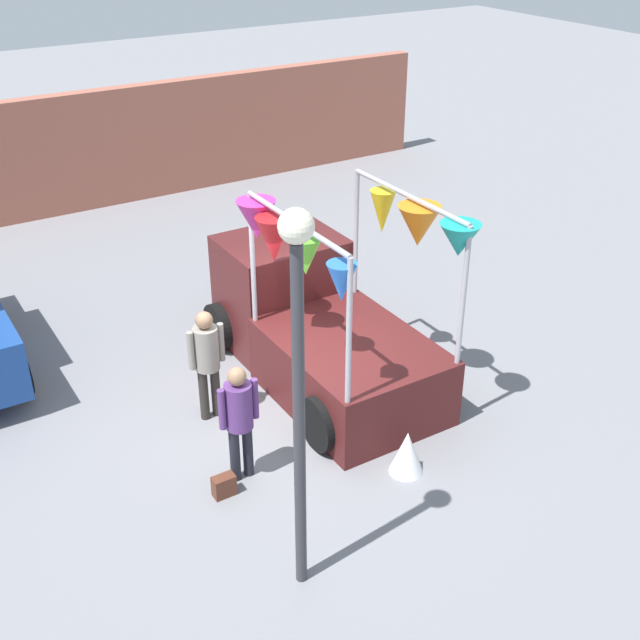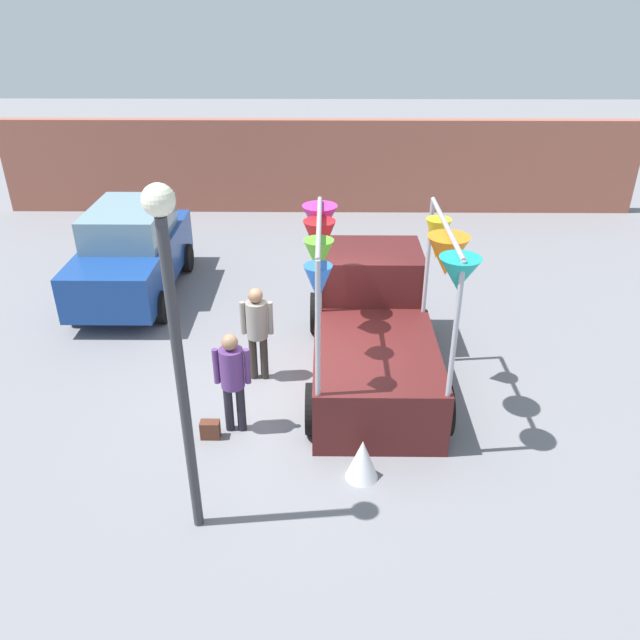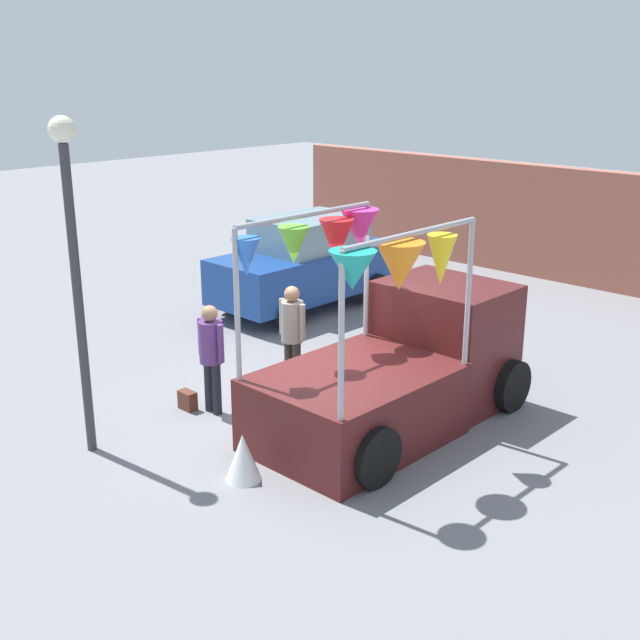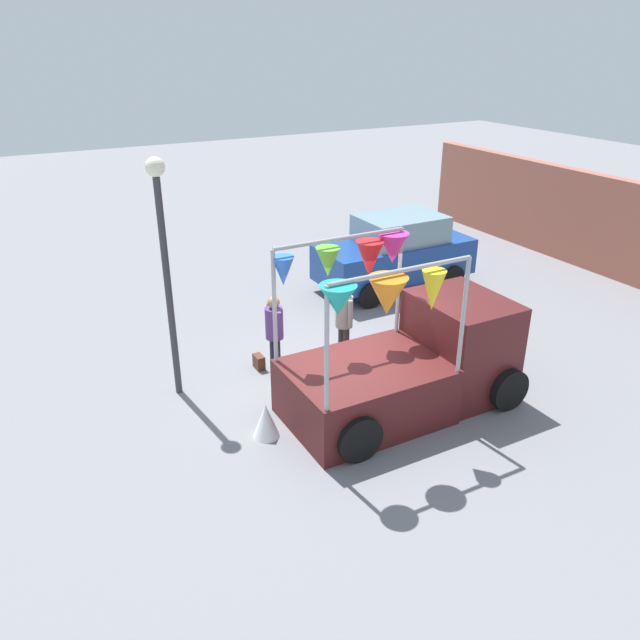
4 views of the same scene
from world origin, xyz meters
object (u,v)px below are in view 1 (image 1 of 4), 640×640
(vendor_truck, at_px, (314,317))
(person_customer, at_px, (239,413))
(handbag, at_px, (224,486))
(street_lamp, at_px, (298,363))
(folded_kite_bundle_white, at_px, (407,452))
(person_vendor, at_px, (207,355))

(vendor_truck, bearing_deg, person_customer, -140.85)
(vendor_truck, relative_size, handbag, 14.71)
(vendor_truck, height_order, street_lamp, street_lamp)
(street_lamp, xyz_separation_m, folded_kite_bundle_white, (2.04, 0.84, -2.45))
(street_lamp, bearing_deg, folded_kite_bundle_white, 22.46)
(folded_kite_bundle_white, bearing_deg, person_customer, 151.07)
(person_vendor, distance_m, handbag, 1.89)
(person_customer, bearing_deg, vendor_truck, 39.15)
(person_customer, height_order, person_vendor, person_vendor)
(vendor_truck, height_order, folded_kite_bundle_white, vendor_truck)
(person_vendor, relative_size, folded_kite_bundle_white, 2.76)
(person_customer, distance_m, person_vendor, 1.41)
(street_lamp, distance_m, folded_kite_bundle_white, 3.30)
(vendor_truck, distance_m, person_vendor, 1.90)
(handbag, height_order, folded_kite_bundle_white, folded_kite_bundle_white)
(person_vendor, xyz_separation_m, handbag, (-0.56, -1.59, -0.86))
(handbag, distance_m, street_lamp, 3.09)
(person_vendor, relative_size, street_lamp, 0.39)
(vendor_truck, xyz_separation_m, person_customer, (-2.09, -1.70, 0.07))
(person_customer, height_order, folded_kite_bundle_white, person_customer)
(person_customer, relative_size, handbag, 5.76)
(handbag, bearing_deg, person_vendor, 70.48)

